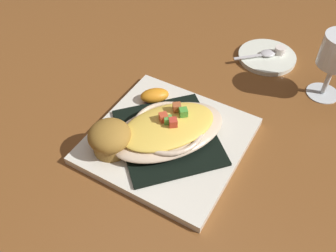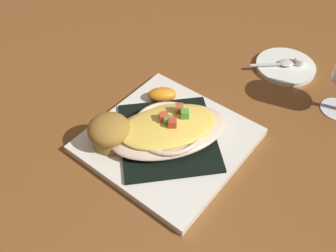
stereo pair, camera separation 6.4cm
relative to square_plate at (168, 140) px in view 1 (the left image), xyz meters
name	(u,v)px [view 1 (the left image)]	position (x,y,z in m)	size (l,w,h in m)	color
ground_plane	(168,143)	(0.00, 0.00, -0.01)	(2.60, 2.60, 0.00)	brown
square_plate	(168,140)	(0.00, 0.00, 0.00)	(0.26, 0.26, 0.02)	white
folded_napkin	(168,137)	(0.00, 0.00, 0.01)	(0.17, 0.18, 0.01)	black
gratin_dish	(168,129)	(0.00, 0.00, 0.03)	(0.20, 0.24, 0.05)	beige
muffin	(110,138)	(-0.06, -0.08, 0.04)	(0.07, 0.07, 0.06)	olive
orange_garnish	(154,96)	(-0.08, 0.06, 0.02)	(0.06, 0.06, 0.03)	#5B1861
creamer_saucer	(267,57)	(0.03, 0.34, 0.00)	(0.13, 0.13, 0.01)	white
spoon	(265,54)	(0.02, 0.33, 0.01)	(0.08, 0.09, 0.01)	silver
creamer_cup_0	(280,50)	(0.05, 0.36, 0.01)	(0.02, 0.02, 0.02)	white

